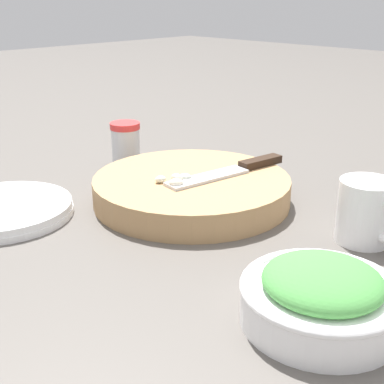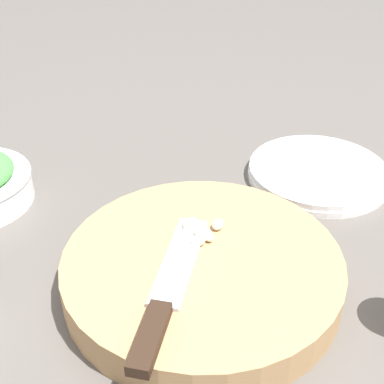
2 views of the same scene
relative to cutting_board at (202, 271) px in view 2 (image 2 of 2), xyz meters
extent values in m
plane|color=#56514C|center=(-0.09, 0.10, -0.02)|extent=(5.00, 5.00, 0.00)
cylinder|color=tan|center=(0.00, 0.00, 0.00)|extent=(0.32, 0.32, 0.04)
cube|color=black|center=(-0.04, -0.12, 0.03)|extent=(0.03, 0.09, 0.01)
cube|color=silver|center=(-0.02, -0.01, 0.02)|extent=(0.06, 0.15, 0.01)
ellipsoid|color=white|center=(-0.02, 0.05, 0.03)|extent=(0.03, 0.03, 0.01)
ellipsoid|color=silver|center=(-0.01, 0.02, 0.03)|extent=(0.02, 0.03, 0.01)
ellipsoid|color=#F1E9C7|center=(0.00, 0.03, 0.03)|extent=(0.02, 0.02, 0.01)
ellipsoid|color=#F1E8CB|center=(0.00, 0.03, 0.03)|extent=(0.02, 0.02, 0.01)
ellipsoid|color=silver|center=(0.02, 0.05, 0.03)|extent=(0.02, 0.02, 0.01)
cylinder|color=white|center=(0.16, 0.25, -0.02)|extent=(0.21, 0.21, 0.01)
cylinder|color=white|center=(0.16, 0.25, -0.01)|extent=(0.21, 0.21, 0.01)
camera|label=1|loc=(-0.57, 0.58, 0.30)|focal=50.00mm
camera|label=2|loc=(0.02, -0.46, 0.41)|focal=50.00mm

